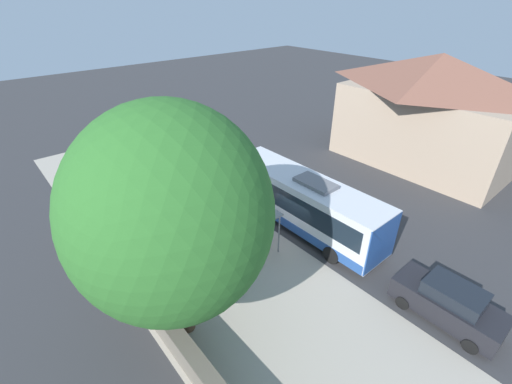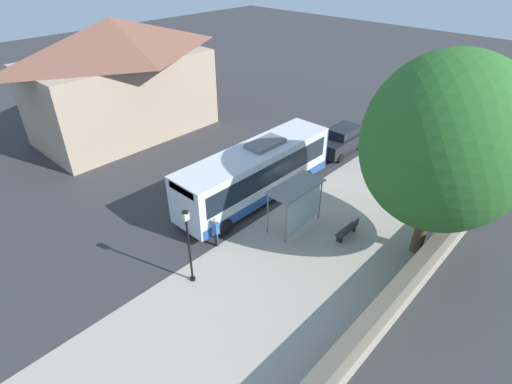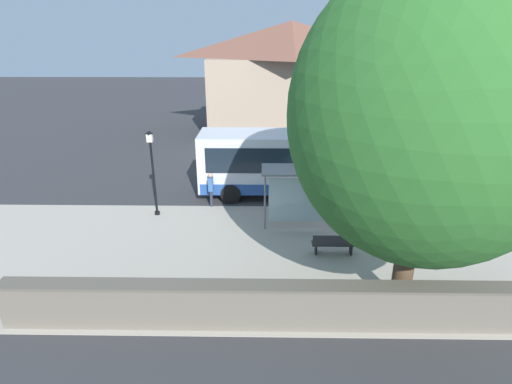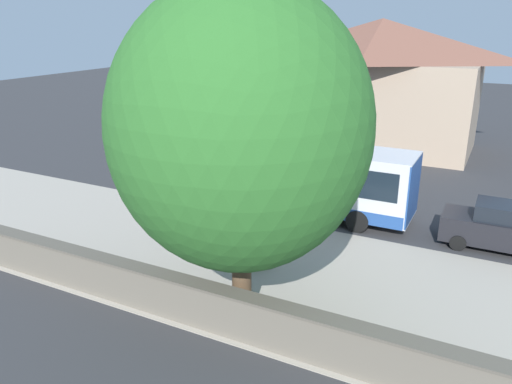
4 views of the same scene
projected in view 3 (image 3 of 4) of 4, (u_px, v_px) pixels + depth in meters
The scene contains 11 objects.
ground_plane at pixel (315, 207), 19.49m from camera, with size 120.00×120.00×0.00m, color #353538.
sidewalk_plaza at pixel (329, 254), 15.31m from camera, with size 9.00×44.00×0.02m.
stone_wall at pixel (353, 307), 11.28m from camera, with size 0.60×20.00×1.43m.
background_building at pixel (290, 77), 32.62m from camera, with size 7.91×13.61×8.79m.
bus at pixel (306, 161), 20.35m from camera, with size 2.73×10.76×3.50m.
bus_shelter at pixel (300, 180), 16.93m from camera, with size 1.54×3.27×2.55m.
pedestrian at pixel (211, 187), 19.22m from camera, with size 0.34×0.23×1.71m.
bench at pixel (334, 244), 15.14m from camera, with size 0.40×1.67×0.88m.
street_lamp_near at pixel (153, 166), 17.78m from camera, with size 0.28×0.28×3.99m.
shade_tree at pixel (428, 116), 10.17m from camera, with size 7.23×7.23×9.95m.
parked_car_behind_bus at pixel (481, 180), 20.27m from camera, with size 1.96×4.51×1.92m.
Camera 3 is at (-17.85, 2.60, 7.95)m, focal length 28.00 mm.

